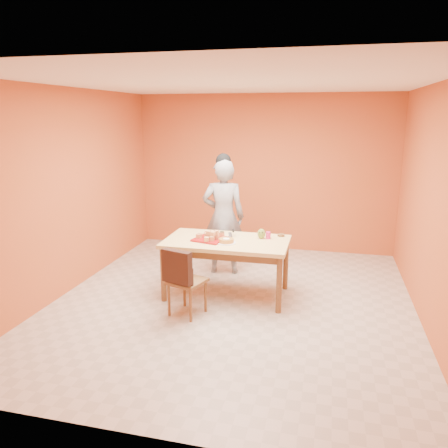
% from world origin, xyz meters
% --- Properties ---
extents(floor, '(5.00, 5.00, 0.00)m').
position_xyz_m(floor, '(0.00, 0.00, 0.00)').
color(floor, beige).
rests_on(floor, ground).
extents(ceiling, '(5.00, 5.00, 0.00)m').
position_xyz_m(ceiling, '(0.00, 0.00, 2.70)').
color(ceiling, white).
rests_on(ceiling, wall_back).
extents(wall_back, '(4.50, 0.00, 4.50)m').
position_xyz_m(wall_back, '(0.00, 2.50, 1.35)').
color(wall_back, '#C2572C').
rests_on(wall_back, floor).
extents(wall_left, '(0.00, 5.00, 5.00)m').
position_xyz_m(wall_left, '(-2.25, 0.00, 1.35)').
color(wall_left, '#C2572C').
rests_on(wall_left, floor).
extents(wall_right, '(0.00, 5.00, 5.00)m').
position_xyz_m(wall_right, '(2.25, 0.00, 1.35)').
color(wall_right, '#C2572C').
rests_on(wall_right, floor).
extents(dining_table, '(1.60, 0.90, 0.76)m').
position_xyz_m(dining_table, '(-0.13, 0.24, 0.67)').
color(dining_table, '#EECB7C').
rests_on(dining_table, floor).
extents(dining_chair, '(0.50, 0.55, 0.85)m').
position_xyz_m(dining_chair, '(-0.46, -0.46, 0.44)').
color(dining_chair, brown).
rests_on(dining_chair, floor).
extents(pastry_pile, '(0.34, 0.34, 0.11)m').
position_xyz_m(pastry_pile, '(-0.34, 0.20, 0.84)').
color(pastry_pile, tan).
rests_on(pastry_pile, pastry_platter).
extents(person, '(0.69, 0.51, 1.72)m').
position_xyz_m(person, '(-0.38, 1.08, 0.86)').
color(person, gray).
rests_on(person, floor).
extents(pastry_platter, '(0.46, 0.46, 0.02)m').
position_xyz_m(pastry_platter, '(-0.34, 0.20, 0.77)').
color(pastry_platter, maroon).
rests_on(pastry_platter, dining_table).
extents(red_dinner_plate, '(0.28, 0.28, 0.01)m').
position_xyz_m(red_dinner_plate, '(-0.40, 0.51, 0.77)').
color(red_dinner_plate, maroon).
rests_on(red_dinner_plate, dining_table).
extents(white_cake_plate, '(0.27, 0.27, 0.01)m').
position_xyz_m(white_cake_plate, '(-0.10, 0.10, 0.77)').
color(white_cake_plate, white).
rests_on(white_cake_plate, dining_table).
extents(sponge_cake, '(0.24, 0.24, 0.04)m').
position_xyz_m(sponge_cake, '(-0.10, 0.10, 0.79)').
color(sponge_cake, orange).
rests_on(sponge_cake, white_cake_plate).
extents(cake_server, '(0.11, 0.24, 0.01)m').
position_xyz_m(cake_server, '(-0.09, 0.28, 0.82)').
color(cake_server, silver).
rests_on(cake_server, sponge_cake).
extents(egg_ornament, '(0.12, 0.11, 0.13)m').
position_xyz_m(egg_ornament, '(0.30, 0.42, 0.83)').
color(egg_ornament, olive).
rests_on(egg_ornament, dining_table).
extents(magenta_glass, '(0.08, 0.08, 0.09)m').
position_xyz_m(magenta_glass, '(0.38, 0.43, 0.81)').
color(magenta_glass, '#D5206B').
rests_on(magenta_glass, dining_table).
extents(checker_tin, '(0.12, 0.12, 0.03)m').
position_xyz_m(checker_tin, '(0.53, 0.59, 0.77)').
color(checker_tin, '#35190E').
rests_on(checker_tin, dining_table).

